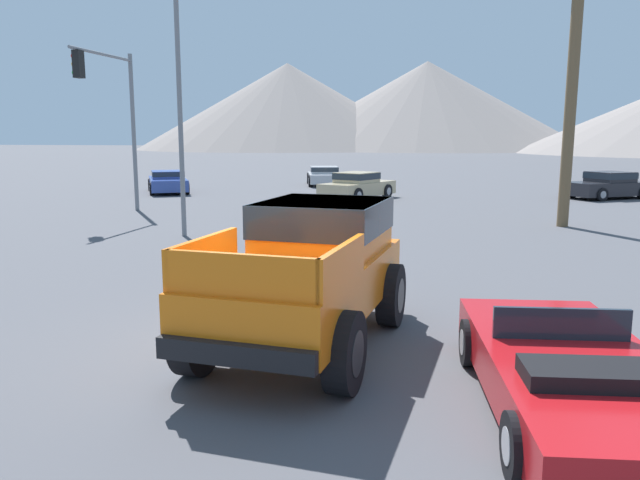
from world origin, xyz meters
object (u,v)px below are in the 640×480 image
at_px(orange_pickup_truck, 311,265).
at_px(parked_car_blue, 168,181).
at_px(street_lamp_post, 179,83).
at_px(red_convertible_car, 573,377).
at_px(parked_car_silver, 324,175).
at_px(palm_tree_tall, 577,2).
at_px(parked_car_dark, 608,185).
at_px(traffic_light_main, 112,100).
at_px(parked_car_tan, 357,186).

relative_size(orange_pickup_truck, parked_car_blue, 1.01).
distance_m(parked_car_blue, street_lamp_post, 15.26).
distance_m(orange_pickup_truck, red_convertible_car, 3.79).
bearing_deg(red_convertible_car, parked_car_silver, 99.40).
bearing_deg(palm_tree_tall, street_lamp_post, -158.54).
height_order(parked_car_silver, parked_car_dark, parked_car_dark).
relative_size(parked_car_silver, palm_tree_tall, 0.46).
distance_m(parked_car_silver, parked_car_dark, 15.50).
relative_size(red_convertible_car, parked_car_dark, 1.05).
bearing_deg(parked_car_dark, traffic_light_main, 84.93).
relative_size(parked_car_blue, palm_tree_tall, 0.51).
xyz_separation_m(parked_car_silver, traffic_light_main, (-4.68, -15.33, 3.63)).
xyz_separation_m(parked_car_blue, palm_tree_tall, (18.12, -8.65, 6.44)).
bearing_deg(traffic_light_main, palm_tree_tall, 91.07).
relative_size(parked_car_silver, parked_car_dark, 0.99).
height_order(red_convertible_car, traffic_light_main, traffic_light_main).
relative_size(parked_car_silver, parked_car_blue, 0.91).
xyz_separation_m(parked_car_silver, street_lamp_post, (-0.11, -19.46, 3.85)).
bearing_deg(palm_tree_tall, orange_pickup_truck, -112.77).
xyz_separation_m(red_convertible_car, street_lamp_post, (-9.11, 10.25, 4.01)).
bearing_deg(red_convertible_car, traffic_light_main, 126.11).
height_order(parked_car_blue, street_lamp_post, street_lamp_post).
bearing_deg(traffic_light_main, orange_pickup_truck, 39.57).
relative_size(parked_car_tan, parked_car_blue, 0.94).
bearing_deg(orange_pickup_truck, parked_car_tan, 102.28).
bearing_deg(orange_pickup_truck, parked_car_blue, 125.72).
distance_m(parked_car_tan, parked_car_blue, 10.29).
distance_m(parked_car_dark, parked_car_blue, 21.76).
height_order(traffic_light_main, palm_tree_tall, palm_tree_tall).
distance_m(red_convertible_car, traffic_light_main, 20.21).
distance_m(parked_car_dark, palm_tree_tall, 12.57).
distance_m(orange_pickup_truck, palm_tree_tall, 15.18).
height_order(parked_car_tan, street_lamp_post, street_lamp_post).
distance_m(parked_car_dark, street_lamp_post, 21.19).
height_order(parked_car_tan, parked_car_blue, parked_car_tan).
relative_size(orange_pickup_truck, red_convertible_car, 1.04).
xyz_separation_m(parked_car_silver, palm_tree_tall, (11.15, -15.03, 6.44)).
xyz_separation_m(parked_car_dark, traffic_light_main, (-19.42, -10.51, 3.58)).
bearing_deg(orange_pickup_truck, street_lamp_post, 129.78).
distance_m(parked_car_silver, palm_tree_tall, 19.79).
height_order(parked_car_tan, traffic_light_main, traffic_light_main).
bearing_deg(parked_car_blue, parked_car_tan, -36.77).
xyz_separation_m(parked_car_blue, traffic_light_main, (2.28, -8.94, 3.63)).
bearing_deg(street_lamp_post, parked_car_tan, 74.05).
bearing_deg(orange_pickup_truck, traffic_light_main, 134.77).
bearing_deg(palm_tree_tall, red_convertible_car, -98.31).
height_order(parked_car_blue, traffic_light_main, traffic_light_main).
bearing_deg(street_lamp_post, parked_car_blue, 117.68).
bearing_deg(parked_car_silver, parked_car_dark, -33.66).
xyz_separation_m(parked_car_silver, parked_car_blue, (-6.97, -6.38, 0.00)).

